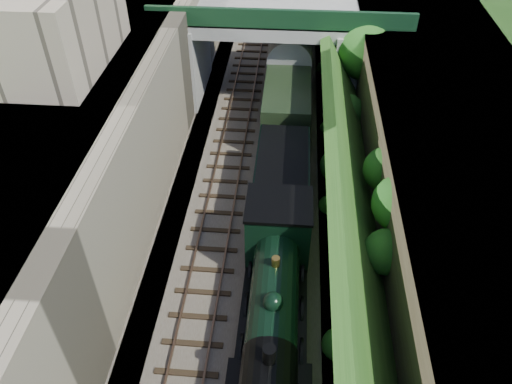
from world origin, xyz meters
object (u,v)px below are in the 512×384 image
road_bridge (287,41)px  locomotive (275,291)px  tender (282,181)px  tree (366,52)px

road_bridge → locomotive: (0.26, -19.10, -2.18)m
locomotive → tender: size_ratio=1.70×
road_bridge → tender: size_ratio=2.67×
tree → tender: (-4.71, -9.34, -3.03)m
locomotive → tree: bearing=74.2°
tree → locomotive: tree is taller
tree → locomotive: bearing=-105.8°
road_bridge → tender: road_bridge is taller
locomotive → tender: 7.37m
road_bridge → tender: bearing=-88.8°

